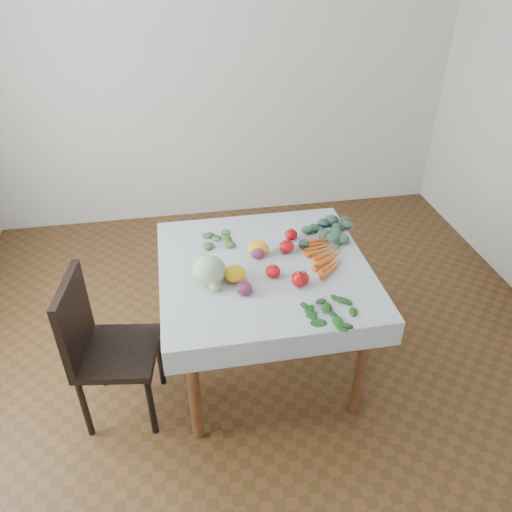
{
  "coord_description": "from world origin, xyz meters",
  "views": [
    {
      "loc": [
        -0.43,
        -2.16,
        2.32
      ],
      "look_at": [
        -0.04,
        0.01,
        0.82
      ],
      "focal_mm": 35.0,
      "sensor_mm": 36.0,
      "label": 1
    }
  ],
  "objects_px": {
    "chair": "(99,342)",
    "heirloom_back": "(258,248)",
    "carrot_bunch": "(326,254)",
    "cabbage": "(209,270)",
    "table": "(264,281)"
  },
  "relations": [
    {
      "from": "cabbage",
      "to": "heirloom_back",
      "type": "height_order",
      "value": "cabbage"
    },
    {
      "from": "table",
      "to": "chair",
      "type": "distance_m",
      "value": 0.92
    },
    {
      "from": "table",
      "to": "cabbage",
      "type": "bearing_deg",
      "value": -162.95
    },
    {
      "from": "chair",
      "to": "heirloom_back",
      "type": "xyz_separation_m",
      "value": [
        0.89,
        0.29,
        0.29
      ]
    },
    {
      "from": "table",
      "to": "heirloom_back",
      "type": "relative_size",
      "value": 8.54
    },
    {
      "from": "chair",
      "to": "cabbage",
      "type": "distance_m",
      "value": 0.68
    },
    {
      "from": "heirloom_back",
      "to": "carrot_bunch",
      "type": "xyz_separation_m",
      "value": [
        0.37,
        -0.08,
        -0.02
      ]
    },
    {
      "from": "chair",
      "to": "heirloom_back",
      "type": "distance_m",
      "value": 0.97
    },
    {
      "from": "chair",
      "to": "table",
      "type": "bearing_deg",
      "value": 10.91
    },
    {
      "from": "table",
      "to": "carrot_bunch",
      "type": "height_order",
      "value": "carrot_bunch"
    },
    {
      "from": "cabbage",
      "to": "heirloom_back",
      "type": "distance_m",
      "value": 0.36
    },
    {
      "from": "heirloom_back",
      "to": "carrot_bunch",
      "type": "relative_size",
      "value": 0.31
    },
    {
      "from": "chair",
      "to": "cabbage",
      "type": "relative_size",
      "value": 5.22
    },
    {
      "from": "heirloom_back",
      "to": "carrot_bunch",
      "type": "bearing_deg",
      "value": -12.97
    },
    {
      "from": "chair",
      "to": "heirloom_back",
      "type": "height_order",
      "value": "chair"
    }
  ]
}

